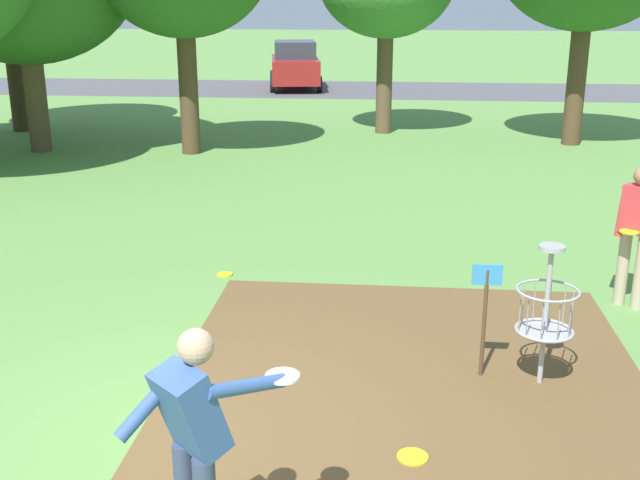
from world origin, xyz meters
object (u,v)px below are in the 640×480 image
disc_golf_basket (539,309)px  parked_car_leftmost (295,65)px  player_throwing (195,441)px  frisbee_near_basket (225,275)px  player_foreground_watching (637,229)px  frisbee_mid_grass (413,457)px

disc_golf_basket → parked_car_leftmost: bearing=102.6°
player_throwing → frisbee_near_basket: bearing=100.8°
frisbee_near_basket → player_foreground_watching: bearing=-6.6°
player_throwing → frisbee_near_basket: (-1.05, 5.52, -0.98)m
player_throwing → frisbee_mid_grass: player_throwing is taller
player_foreground_watching → parked_car_leftmost: (-6.86, 22.14, -0.05)m
disc_golf_basket → parked_car_leftmost: parked_car_leftmost is taller
disc_golf_basket → frisbee_mid_grass: bearing=-129.7°
disc_golf_basket → frisbee_mid_grass: 1.99m
frisbee_mid_grass → parked_car_leftmost: parked_car_leftmost is taller
player_foreground_watching → frisbee_near_basket: (-5.04, 0.58, -0.96)m
frisbee_near_basket → frisbee_mid_grass: same height
frisbee_mid_grass → frisbee_near_basket: bearing=120.8°
player_foreground_watching → player_throwing: (-3.99, -4.94, 0.02)m
player_foreground_watching → parked_car_leftmost: size_ratio=0.39×
frisbee_near_basket → parked_car_leftmost: 21.65m
parked_car_leftmost → frisbee_mid_grass: bearing=-80.6°
player_foreground_watching → frisbee_mid_grass: player_foreground_watching is taller
player_throwing → disc_golf_basket: bearing=48.4°
player_foreground_watching → parked_car_leftmost: bearing=107.2°
player_foreground_watching → player_throwing: size_ratio=1.00×
disc_golf_basket → player_foreground_watching: bearing=55.1°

